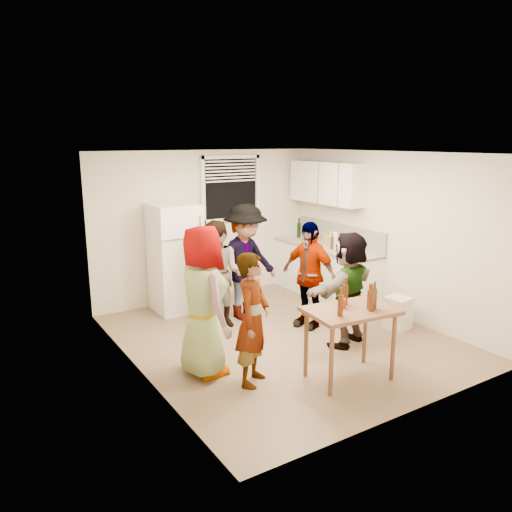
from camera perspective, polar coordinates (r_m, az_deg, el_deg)
room at (r=6.97m, az=3.04°, el=-9.33°), size 4.00×4.50×2.50m
window at (r=8.59m, az=-2.89°, el=7.71°), size 1.12×0.10×1.06m
refrigerator at (r=7.94m, az=-9.20°, el=-0.22°), size 0.70×0.70×1.70m
counter_lower at (r=8.69m, az=7.90°, el=-1.87°), size 0.60×2.20×0.86m
countertop at (r=8.58m, az=7.99°, el=1.04°), size 0.64×2.22×0.04m
backsplash at (r=8.73m, az=9.47°, el=2.53°), size 0.03×2.20×0.36m
upper_cabinets at (r=8.66m, az=8.03°, el=8.31°), size 0.34×1.60×0.70m
kettle at (r=8.79m, az=6.43°, el=1.50°), size 0.25×0.22×0.18m
paper_towel at (r=8.40m, az=8.85°, el=0.89°), size 0.12×0.12×0.27m
wine_bottle at (r=9.25m, az=4.91°, el=2.12°), size 0.07×0.07×0.27m
beer_bottle_counter at (r=8.32m, az=8.65°, el=0.76°), size 0.05×0.05×0.21m
blue_cup at (r=8.04m, az=10.29°, el=0.26°), size 0.09×0.09×0.13m
picture_frame at (r=8.88m, az=8.11°, el=2.10°), size 0.02×0.19×0.16m
trash_bin at (r=7.50m, az=15.92°, el=-6.14°), size 0.37×0.37×0.46m
serving_table at (r=5.99m, az=10.45°, el=-13.51°), size 1.05×0.76×0.83m
beer_bottle_table at (r=5.72m, az=12.79°, el=-5.87°), size 0.06×0.06×0.21m
red_cup at (r=5.68m, az=9.83°, el=-5.85°), size 0.08×0.08×0.11m
guest_grey at (r=6.04m, az=-5.88°, el=-13.08°), size 1.75×0.85×0.56m
guest_stripe at (r=5.80m, az=-0.35°, el=-14.20°), size 1.37×1.50×0.36m
guest_back_left at (r=7.43m, az=-4.15°, el=-7.91°), size 1.64×1.62×0.59m
guest_back_right at (r=7.73m, az=-1.20°, el=-6.99°), size 1.42×1.92×0.65m
guest_black at (r=7.43m, az=5.90°, el=-7.92°), size 1.74×1.29×0.38m
guest_orange at (r=6.90m, az=10.27°, el=-9.78°), size 1.82×1.89×0.45m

